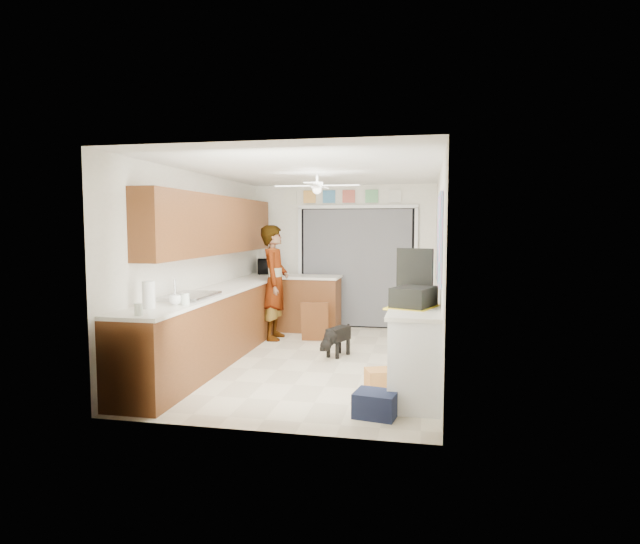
{
  "coord_description": "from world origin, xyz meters",
  "views": [
    {
      "loc": [
        1.44,
        -6.84,
        1.79
      ],
      "look_at": [
        0.0,
        0.4,
        1.15
      ],
      "focal_mm": 30.0,
      "sensor_mm": 36.0,
      "label": 1
    }
  ],
  "objects_px": {
    "microwave": "(267,266)",
    "paper_towel_roll": "(149,295)",
    "man": "(275,282)",
    "navy_crate": "(376,404)",
    "cardboard_box": "(383,380)",
    "dog": "(338,340)",
    "cup": "(175,300)",
    "suitcase": "(414,297)"
  },
  "relations": [
    {
      "from": "navy_crate",
      "to": "man",
      "type": "xyz_separation_m",
      "value": [
        -1.89,
        3.15,
        0.78
      ]
    },
    {
      "from": "navy_crate",
      "to": "paper_towel_roll",
      "type": "bearing_deg",
      "value": 177.39
    },
    {
      "from": "cardboard_box",
      "to": "man",
      "type": "height_order",
      "value": "man"
    },
    {
      "from": "paper_towel_roll",
      "to": "suitcase",
      "type": "xyz_separation_m",
      "value": [
        2.68,
        0.66,
        -0.04
      ]
    },
    {
      "from": "paper_towel_roll",
      "to": "man",
      "type": "height_order",
      "value": "man"
    },
    {
      "from": "man",
      "to": "cardboard_box",
      "type": "bearing_deg",
      "value": -145.72
    },
    {
      "from": "paper_towel_roll",
      "to": "dog",
      "type": "distance_m",
      "value": 2.82
    },
    {
      "from": "man",
      "to": "suitcase",
      "type": "bearing_deg",
      "value": -142.13
    },
    {
      "from": "microwave",
      "to": "paper_towel_roll",
      "type": "relative_size",
      "value": 1.65
    },
    {
      "from": "paper_towel_roll",
      "to": "dog",
      "type": "xyz_separation_m",
      "value": [
        1.63,
        2.14,
        -0.86
      ]
    },
    {
      "from": "cardboard_box",
      "to": "man",
      "type": "bearing_deg",
      "value": 129.21
    },
    {
      "from": "suitcase",
      "to": "cardboard_box",
      "type": "xyz_separation_m",
      "value": [
        -0.32,
        0.07,
        -0.93
      ]
    },
    {
      "from": "cup",
      "to": "navy_crate",
      "type": "distance_m",
      "value": 2.4
    },
    {
      "from": "cardboard_box",
      "to": "man",
      "type": "relative_size",
      "value": 0.2
    },
    {
      "from": "navy_crate",
      "to": "man",
      "type": "bearing_deg",
      "value": 120.94
    },
    {
      "from": "microwave",
      "to": "paper_towel_roll",
      "type": "xyz_separation_m",
      "value": [
        -0.03,
        -4.08,
        0.01
      ]
    },
    {
      "from": "man",
      "to": "dog",
      "type": "bearing_deg",
      "value": -132.92
    },
    {
      "from": "navy_crate",
      "to": "dog",
      "type": "distance_m",
      "value": 2.36
    },
    {
      "from": "cup",
      "to": "suitcase",
      "type": "relative_size",
      "value": 0.28
    },
    {
      "from": "paper_towel_roll",
      "to": "cup",
      "type": "bearing_deg",
      "value": 61.32
    },
    {
      "from": "navy_crate",
      "to": "cardboard_box",
      "type": "bearing_deg",
      "value": 90.0
    },
    {
      "from": "dog",
      "to": "cup",
      "type": "bearing_deg",
      "value": -106.09
    },
    {
      "from": "cardboard_box",
      "to": "man",
      "type": "xyz_separation_m",
      "value": [
        -1.89,
        2.32,
        0.79
      ]
    },
    {
      "from": "paper_towel_roll",
      "to": "man",
      "type": "distance_m",
      "value": 3.09
    },
    {
      "from": "paper_towel_roll",
      "to": "navy_crate",
      "type": "height_order",
      "value": "paper_towel_roll"
    },
    {
      "from": "paper_towel_roll",
      "to": "navy_crate",
      "type": "xyz_separation_m",
      "value": [
        2.36,
        -0.11,
        -0.96
      ]
    },
    {
      "from": "cup",
      "to": "paper_towel_roll",
      "type": "relative_size",
      "value": 0.48
    },
    {
      "from": "paper_towel_roll",
      "to": "cardboard_box",
      "type": "relative_size",
      "value": 0.78
    },
    {
      "from": "cardboard_box",
      "to": "man",
      "type": "distance_m",
      "value": 3.09
    },
    {
      "from": "paper_towel_roll",
      "to": "man",
      "type": "bearing_deg",
      "value": 81.27
    },
    {
      "from": "microwave",
      "to": "cardboard_box",
      "type": "xyz_separation_m",
      "value": [
        2.33,
        -3.35,
        -0.96
      ]
    },
    {
      "from": "man",
      "to": "microwave",
      "type": "bearing_deg",
      "value": 18.28
    },
    {
      "from": "suitcase",
      "to": "dog",
      "type": "relative_size",
      "value": 0.85
    },
    {
      "from": "cup",
      "to": "dog",
      "type": "bearing_deg",
      "value": 51.39
    },
    {
      "from": "microwave",
      "to": "navy_crate",
      "type": "height_order",
      "value": "microwave"
    },
    {
      "from": "paper_towel_roll",
      "to": "cardboard_box",
      "type": "bearing_deg",
      "value": 17.19
    },
    {
      "from": "microwave",
      "to": "paper_towel_roll",
      "type": "height_order",
      "value": "paper_towel_roll"
    },
    {
      "from": "microwave",
      "to": "suitcase",
      "type": "bearing_deg",
      "value": -159.23
    },
    {
      "from": "paper_towel_roll",
      "to": "man",
      "type": "relative_size",
      "value": 0.16
    },
    {
      "from": "suitcase",
      "to": "navy_crate",
      "type": "xyz_separation_m",
      "value": [
        -0.32,
        -0.77,
        -0.93
      ]
    },
    {
      "from": "cup",
      "to": "navy_crate",
      "type": "relative_size",
      "value": 0.35
    },
    {
      "from": "paper_towel_roll",
      "to": "man",
      "type": "xyz_separation_m",
      "value": [
        0.47,
        3.05,
        -0.18
      ]
    }
  ]
}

